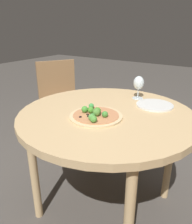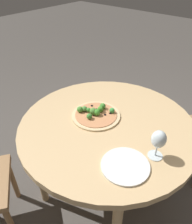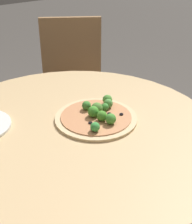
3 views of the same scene
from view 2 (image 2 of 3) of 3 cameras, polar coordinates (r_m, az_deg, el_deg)
The scene contains 5 objects.
ground_plane at distance 1.82m, azimuth 2.25°, elevation -20.66°, with size 12.00×12.00×0.00m, color #4C4742.
dining_table at distance 1.33m, azimuth 2.89°, elevation -5.28°, with size 1.04×1.04×0.71m.
pizza at distance 1.34m, azimuth -0.12°, elevation -0.45°, with size 0.30×0.30×0.06m.
wine_glass at distance 1.06m, azimuth 16.05°, elevation -7.03°, with size 0.07×0.07×0.16m.
plate_near at distance 1.06m, azimuth 7.64°, elevation -13.70°, with size 0.23×0.23×0.01m.
Camera 2 is at (0.60, -0.80, 1.53)m, focal length 35.00 mm.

